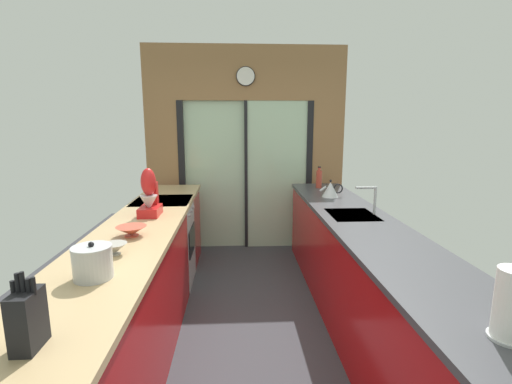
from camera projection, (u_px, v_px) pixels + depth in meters
name	position (u px, v px, depth m)	size (l,w,h in m)	color
ground_plane	(252.00, 311.00, 3.44)	(5.04, 7.60, 0.02)	#38383D
back_wall_unit	(246.00, 137.00, 4.91)	(2.64, 0.12, 2.70)	olive
left_counter_run	(137.00, 288.00, 2.84)	(0.62, 3.80, 0.92)	#AD0C0F
right_counter_run	(361.00, 274.00, 3.10)	(0.62, 3.80, 0.92)	#AD0C0F
sink_faucet	(372.00, 196.00, 3.24)	(0.19, 0.02, 0.25)	#B7BABC
oven_range	(165.00, 243.00, 3.94)	(0.60, 0.60, 0.92)	#B7BABC
mixing_bowl_near	(115.00, 249.00, 2.27)	(0.15, 0.15, 0.07)	gray
mixing_bowl_far	(131.00, 231.00, 2.64)	(0.22, 0.22, 0.07)	#BC4C38
knife_block	(27.00, 319.00, 1.32)	(0.09, 0.14, 0.29)	black
stand_mixer	(150.00, 197.00, 3.20)	(0.17, 0.27, 0.42)	red
stock_pot	(93.00, 262.00, 1.92)	(0.20, 0.20, 0.20)	#B7BABC
kettle	(330.00, 189.00, 4.00)	(0.26, 0.18, 0.19)	#B7BABC
soap_bottle	(319.00, 179.00, 4.54)	(0.07, 0.07, 0.27)	#B23D2D
paper_towel_roll	(512.00, 305.00, 1.37)	(0.14, 0.14, 0.31)	#B7BABC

